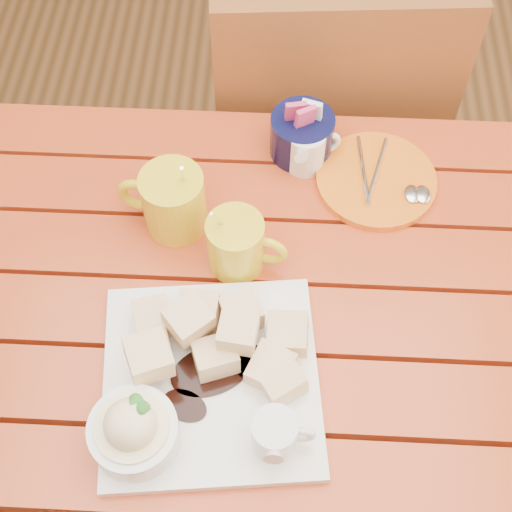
# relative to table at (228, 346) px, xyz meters

# --- Properties ---
(ground) EXTENTS (5.00, 5.00, 0.00)m
(ground) POSITION_rel_table_xyz_m (0.00, -0.00, -0.64)
(ground) COLOR #4F3016
(ground) RESTS_ON ground
(table) EXTENTS (1.20, 0.79, 0.75)m
(table) POSITION_rel_table_xyz_m (0.00, 0.00, 0.00)
(table) COLOR #A23114
(table) RESTS_ON ground
(dessert_plate) EXTENTS (0.32, 0.32, 0.12)m
(dessert_plate) POSITION_rel_table_xyz_m (-0.03, -0.12, 0.14)
(dessert_plate) COLOR white
(dessert_plate) RESTS_ON table
(coffee_mug_left) EXTENTS (0.14, 0.10, 0.16)m
(coffee_mug_left) POSITION_rel_table_xyz_m (-0.09, 0.16, 0.16)
(coffee_mug_left) COLOR yellow
(coffee_mug_left) RESTS_ON table
(coffee_mug_right) EXTENTS (0.12, 0.09, 0.14)m
(coffee_mug_right) POSITION_rel_table_xyz_m (0.01, 0.09, 0.16)
(coffee_mug_right) COLOR yellow
(coffee_mug_right) RESTS_ON table
(cream_pitcher) EXTENTS (0.09, 0.08, 0.08)m
(cream_pitcher) POSITION_rel_table_xyz_m (0.11, 0.29, 0.15)
(cream_pitcher) COLOR white
(cream_pitcher) RESTS_ON table
(sugar_caddy) EXTENTS (0.10, 0.10, 0.11)m
(sugar_caddy) POSITION_rel_table_xyz_m (0.10, 0.31, 0.15)
(sugar_caddy) COLOR black
(sugar_caddy) RESTS_ON table
(orange_saucer) EXTENTS (0.20, 0.20, 0.02)m
(orange_saucer) POSITION_rel_table_xyz_m (0.23, 0.25, 0.11)
(orange_saucer) COLOR orange
(orange_saucer) RESTS_ON table
(chair_far) EXTENTS (0.48, 0.48, 0.94)m
(chair_far) POSITION_rel_table_xyz_m (0.16, 0.57, -0.12)
(chair_far) COLOR brown
(chair_far) RESTS_ON ground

